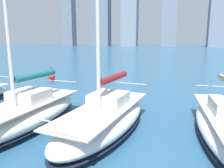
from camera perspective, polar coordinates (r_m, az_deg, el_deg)
The scene contains 4 objects.
city_skyline at distance 165.18m, azimuth 13.92°, elevation 17.41°, with size 168.85×18.64×50.87m.
sailboat_maroon at distance 9.93m, azimuth -1.84°, elevation -8.52°, with size 3.57×7.74×12.85m.
sailboat_teal at distance 11.26m, azimuth -21.85°, elevation -6.93°, with size 3.18×7.67×12.95m.
channel_buoy at distance 23.73m, azimuth -15.47°, elevation 1.82°, with size 0.70×0.70×1.40m.
Camera 1 is at (-2.57, 2.46, 4.06)m, focal length 35.00 mm.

